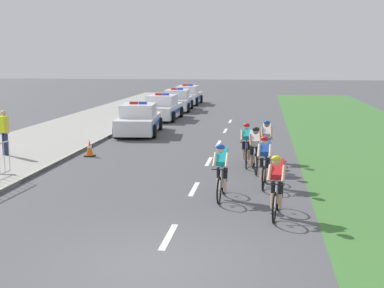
{
  "coord_description": "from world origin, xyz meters",
  "views": [
    {
      "loc": [
        1.9,
        -8.64,
        3.7
      ],
      "look_at": [
        -0.23,
        6.71,
        1.1
      ],
      "focal_mm": 48.22,
      "sensor_mm": 36.0,
      "label": 1
    }
  ],
  "objects_px": {
    "cyclist_third": "(265,160)",
    "police_car_second": "(163,108)",
    "cyclist_fifth": "(246,143)",
    "police_car_nearest": "(139,120)",
    "cyclist_fourth": "(255,148)",
    "spectator_closest": "(4,129)",
    "police_car_furthest": "(188,96)",
    "traffic_cone_near": "(90,148)",
    "cyclist_lead": "(277,184)",
    "cyclist_sixth": "(266,140)",
    "cyclist_second": "(222,170)",
    "police_car_third": "(177,101)"
  },
  "relations": [
    {
      "from": "cyclist_fourth",
      "to": "spectator_closest",
      "type": "bearing_deg",
      "value": 173.34
    },
    {
      "from": "police_car_second",
      "to": "cyclist_sixth",
      "type": "bearing_deg",
      "value": -62.96
    },
    {
      "from": "cyclist_fifth",
      "to": "cyclist_sixth",
      "type": "distance_m",
      "value": 1.07
    },
    {
      "from": "cyclist_lead",
      "to": "police_car_third",
      "type": "relative_size",
      "value": 0.38
    },
    {
      "from": "police_car_nearest",
      "to": "spectator_closest",
      "type": "distance_m",
      "value": 7.6
    },
    {
      "from": "spectator_closest",
      "to": "police_car_second",
      "type": "bearing_deg",
      "value": 75.02
    },
    {
      "from": "cyclist_second",
      "to": "police_car_second",
      "type": "relative_size",
      "value": 0.39
    },
    {
      "from": "cyclist_third",
      "to": "police_car_second",
      "type": "distance_m",
      "value": 16.97
    },
    {
      "from": "cyclist_second",
      "to": "cyclist_fifth",
      "type": "distance_m",
      "value": 4.44
    },
    {
      "from": "cyclist_sixth",
      "to": "spectator_closest",
      "type": "distance_m",
      "value": 9.64
    },
    {
      "from": "cyclist_fifth",
      "to": "police_car_second",
      "type": "relative_size",
      "value": 0.39
    },
    {
      "from": "cyclist_lead",
      "to": "cyclist_second",
      "type": "xyz_separation_m",
      "value": [
        -1.4,
        1.37,
        0.0
      ]
    },
    {
      "from": "cyclist_lead",
      "to": "police_car_third",
      "type": "height_order",
      "value": "police_car_third"
    },
    {
      "from": "cyclist_second",
      "to": "police_car_third",
      "type": "distance_m",
      "value": 23.25
    },
    {
      "from": "cyclist_second",
      "to": "police_car_nearest",
      "type": "height_order",
      "value": "police_car_nearest"
    },
    {
      "from": "cyclist_second",
      "to": "police_car_nearest",
      "type": "distance_m",
      "value": 12.34
    },
    {
      "from": "cyclist_second",
      "to": "police_car_second",
      "type": "height_order",
      "value": "police_car_second"
    },
    {
      "from": "cyclist_lead",
      "to": "cyclist_second",
      "type": "distance_m",
      "value": 1.96
    },
    {
      "from": "cyclist_fifth",
      "to": "traffic_cone_near",
      "type": "distance_m",
      "value": 6.02
    },
    {
      "from": "cyclist_lead",
      "to": "police_car_furthest",
      "type": "bearing_deg",
      "value": 102.33
    },
    {
      "from": "police_car_nearest",
      "to": "spectator_closest",
      "type": "height_order",
      "value": "spectator_closest"
    },
    {
      "from": "police_car_third",
      "to": "traffic_cone_near",
      "type": "bearing_deg",
      "value": -91.5
    },
    {
      "from": "police_car_second",
      "to": "police_car_third",
      "type": "height_order",
      "value": "same"
    },
    {
      "from": "cyclist_sixth",
      "to": "traffic_cone_near",
      "type": "distance_m",
      "value": 6.65
    },
    {
      "from": "cyclist_lead",
      "to": "police_car_third",
      "type": "bearing_deg",
      "value": 104.86
    },
    {
      "from": "spectator_closest",
      "to": "cyclist_lead",
      "type": "bearing_deg",
      "value": -30.93
    },
    {
      "from": "cyclist_lead",
      "to": "cyclist_sixth",
      "type": "xyz_separation_m",
      "value": [
        -0.21,
        6.6,
        0.0
      ]
    },
    {
      "from": "cyclist_fifth",
      "to": "police_car_nearest",
      "type": "bearing_deg",
      "value": 128.56
    },
    {
      "from": "spectator_closest",
      "to": "police_car_third",
      "type": "bearing_deg",
      "value": 79.32
    },
    {
      "from": "cyclist_third",
      "to": "cyclist_sixth",
      "type": "distance_m",
      "value": 3.73
    },
    {
      "from": "cyclist_lead",
      "to": "police_car_furthest",
      "type": "relative_size",
      "value": 0.39
    },
    {
      "from": "cyclist_lead",
      "to": "cyclist_fourth",
      "type": "distance_m",
      "value": 4.85
    },
    {
      "from": "cyclist_sixth",
      "to": "spectator_closest",
      "type": "relative_size",
      "value": 1.03
    },
    {
      "from": "police_car_second",
      "to": "police_car_furthest",
      "type": "bearing_deg",
      "value": 90.0
    },
    {
      "from": "police_car_nearest",
      "to": "police_car_furthest",
      "type": "bearing_deg",
      "value": 90.01
    },
    {
      "from": "police_car_furthest",
      "to": "spectator_closest",
      "type": "distance_m",
      "value": 23.61
    },
    {
      "from": "cyclist_fifth",
      "to": "cyclist_second",
      "type": "bearing_deg",
      "value": -96.42
    },
    {
      "from": "cyclist_third",
      "to": "cyclist_fourth",
      "type": "relative_size",
      "value": 1.0
    },
    {
      "from": "police_car_second",
      "to": "traffic_cone_near",
      "type": "relative_size",
      "value": 6.92
    },
    {
      "from": "cyclist_sixth",
      "to": "spectator_closest",
      "type": "bearing_deg",
      "value": -175.74
    },
    {
      "from": "cyclist_lead",
      "to": "spectator_closest",
      "type": "distance_m",
      "value": 11.45
    },
    {
      "from": "cyclist_second",
      "to": "police_car_third",
      "type": "xyz_separation_m",
      "value": [
        -4.99,
        22.71,
        -0.11
      ]
    },
    {
      "from": "spectator_closest",
      "to": "cyclist_fourth",
      "type": "bearing_deg",
      "value": -6.66
    },
    {
      "from": "police_car_nearest",
      "to": "police_car_third",
      "type": "xyz_separation_m",
      "value": [
        -0.0,
        11.42,
        0.0
      ]
    },
    {
      "from": "cyclist_fifth",
      "to": "traffic_cone_near",
      "type": "height_order",
      "value": "cyclist_fifth"
    },
    {
      "from": "cyclist_sixth",
      "to": "police_car_furthest",
      "type": "height_order",
      "value": "police_car_furthest"
    },
    {
      "from": "police_car_furthest",
      "to": "cyclist_third",
      "type": "bearing_deg",
      "value": -76.95
    },
    {
      "from": "cyclist_fourth",
      "to": "police_car_furthest",
      "type": "bearing_deg",
      "value": 103.33
    },
    {
      "from": "cyclist_lead",
      "to": "police_car_nearest",
      "type": "distance_m",
      "value": 14.17
    },
    {
      "from": "cyclist_fourth",
      "to": "cyclist_third",
      "type": "bearing_deg",
      "value": -80.58
    }
  ]
}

